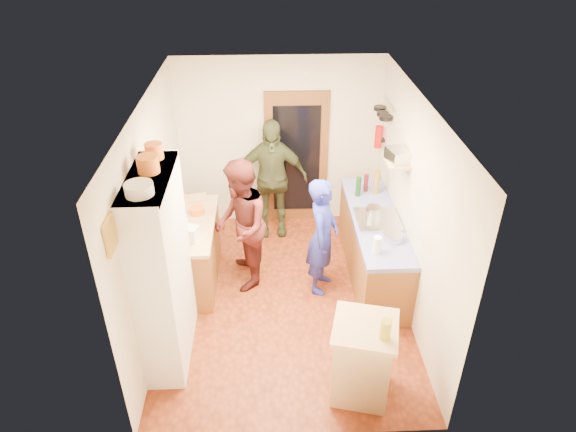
{
  "coord_description": "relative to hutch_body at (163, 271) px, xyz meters",
  "views": [
    {
      "loc": [
        -0.18,
        -5.09,
        4.36
      ],
      "look_at": [
        0.04,
        0.15,
        1.15
      ],
      "focal_mm": 32.0,
      "sensor_mm": 36.0,
      "label": 1
    }
  ],
  "objects": [
    {
      "name": "bottle_b",
      "position": [
        2.48,
        2.0,
        -0.07
      ],
      "size": [
        0.08,
        0.08,
        0.25
      ],
      "primitive_type": "cylinder",
      "rotation": [
        0.0,
        0.0,
        0.27
      ],
      "color": "#591419",
      "rests_on": "right_counter_top"
    },
    {
      "name": "right_counter_base",
      "position": [
        2.5,
        1.3,
        -0.68
      ],
      "size": [
        0.6,
        2.2,
        0.84
      ],
      "primitive_type": "cube",
      "color": "brown",
      "rests_on": "ground"
    },
    {
      "name": "ceiling",
      "position": [
        1.3,
        0.8,
        1.51
      ],
      "size": [
        3.0,
        4.0,
        0.02
      ],
      "primitive_type": "cube",
      "color": "silver",
      "rests_on": "ground"
    },
    {
      "name": "pan_hang_c",
      "position": [
        2.7,
        2.55,
        0.81
      ],
      "size": [
        0.17,
        0.17,
        0.05
      ],
      "primitive_type": "cylinder",
      "color": "black",
      "rests_on": "pan_rail"
    },
    {
      "name": "mixing_bowl",
      "position": [
        2.6,
        0.75,
        -0.16
      ],
      "size": [
        0.24,
        0.24,
        0.09
      ],
      "primitive_type": "cylinder",
      "rotation": [
        0.0,
        0.0,
        0.05
      ],
      "color": "silver",
      "rests_on": "right_counter_top"
    },
    {
      "name": "wall_front",
      "position": [
        1.3,
        -1.21,
        0.2
      ],
      "size": [
        3.0,
        0.02,
        2.6
      ],
      "primitive_type": "cube",
      "color": "silver",
      "rests_on": "ground"
    },
    {
      "name": "person_back",
      "position": [
        1.17,
        2.41,
        -0.19
      ],
      "size": [
        1.07,
        0.44,
        1.82
      ],
      "primitive_type": "imported",
      "rotation": [
        0.0,
        0.0,
        -0.0
      ],
      "color": "#363C22",
      "rests_on": "ground"
    },
    {
      "name": "floor",
      "position": [
        1.3,
        0.8,
        -1.11
      ],
      "size": [
        3.0,
        4.0,
        0.02
      ],
      "primitive_type": "cube",
      "color": "brown",
      "rests_on": "ground"
    },
    {
      "name": "orange_pot_a",
      "position": [
        0.0,
        0.09,
        1.18
      ],
      "size": [
        0.21,
        0.21,
        0.16
      ],
      "primitive_type": "cylinder",
      "color": "orange",
      "rests_on": "hutch_top_shelf"
    },
    {
      "name": "wall_right",
      "position": [
        2.81,
        0.8,
        0.2
      ],
      "size": [
        0.02,
        4.0,
        2.6
      ],
      "primitive_type": "cube",
      "color": "silver",
      "rests_on": "ground"
    },
    {
      "name": "bottle_a",
      "position": [
        2.35,
        1.86,
        -0.06
      ],
      "size": [
        0.08,
        0.08,
        0.28
      ],
      "primitive_type": "cylinder",
      "rotation": [
        0.0,
        0.0,
        0.06
      ],
      "color": "#143F14",
      "rests_on": "right_counter_top"
    },
    {
      "name": "wall_left",
      "position": [
        -0.21,
        0.8,
        0.2
      ],
      "size": [
        0.02,
        4.0,
        2.6
      ],
      "primitive_type": "cube",
      "color": "silver",
      "rests_on": "ground"
    },
    {
      "name": "hutch_body",
      "position": [
        0.0,
        0.0,
        0.0
      ],
      "size": [
        0.4,
        1.2,
        2.2
      ],
      "primitive_type": "cube",
      "color": "white",
      "rests_on": "ground"
    },
    {
      "name": "plate_stack",
      "position": [
        0.0,
        -0.35,
        1.15
      ],
      "size": [
        0.25,
        0.25,
        0.1
      ],
      "primitive_type": "cylinder",
      "color": "white",
      "rests_on": "hutch_top_shelf"
    },
    {
      "name": "toaster",
      "position": [
        0.15,
        0.87,
        -0.11
      ],
      "size": [
        0.28,
        0.23,
        0.18
      ],
      "primitive_type": "cube",
      "rotation": [
        0.0,
        0.0,
        -0.34
      ],
      "color": "white",
      "rests_on": "left_counter_top"
    },
    {
      "name": "orange_pot_b",
      "position": [
        0.0,
        0.39,
        1.18
      ],
      "size": [
        0.18,
        0.18,
        0.16
      ],
      "primitive_type": "cylinder",
      "color": "orange",
      "rests_on": "hutch_top_shelf"
    },
    {
      "name": "pan_hang_a",
      "position": [
        2.7,
        2.15,
        0.82
      ],
      "size": [
        0.18,
        0.18,
        0.05
      ],
      "primitive_type": "cylinder",
      "color": "black",
      "rests_on": "pan_rail"
    },
    {
      "name": "chopping_board",
      "position": [
        0.12,
        1.87,
        -0.19
      ],
      "size": [
        0.34,
        0.29,
        0.02
      ],
      "primitive_type": "cube",
      "rotation": [
        0.0,
        0.0,
        0.25
      ],
      "color": "tan",
      "rests_on": "left_counter_top"
    },
    {
      "name": "radio",
      "position": [
        2.67,
        1.25,
        0.69
      ],
      "size": [
        0.28,
        0.34,
        0.15
      ],
      "primitive_type": "cube",
      "rotation": [
        0.0,
        0.0,
        0.23
      ],
      "color": "silver",
      "rests_on": "wall_shelf"
    },
    {
      "name": "hutch_top_shelf",
      "position": [
        0.0,
        0.0,
        1.08
      ],
      "size": [
        0.4,
        1.14,
        0.04
      ],
      "primitive_type": "cube",
      "color": "white",
      "rests_on": "hutch_body"
    },
    {
      "name": "right_counter_top",
      "position": [
        2.5,
        1.3,
        -0.23
      ],
      "size": [
        0.62,
        2.22,
        0.06
      ],
      "primitive_type": "cube",
      "color": "#1616A0",
      "rests_on": "right_counter_base"
    },
    {
      "name": "cutting_board",
      "position": [
        1.98,
        -0.64,
        -0.21
      ],
      "size": [
        0.41,
        0.36,
        0.02
      ],
      "primitive_type": "cube",
      "rotation": [
        0.0,
        0.0,
        -0.25
      ],
      "color": "white",
      "rests_on": "island_top"
    },
    {
      "name": "left_counter_top",
      "position": [
        0.1,
        1.25,
        -0.23
      ],
      "size": [
        0.64,
        1.44,
        0.05
      ],
      "primitive_type": "cube",
      "color": "tan",
      "rests_on": "left_counter_base"
    },
    {
      "name": "door_frame",
      "position": [
        1.55,
        2.77,
        -0.05
      ],
      "size": [
        0.95,
        0.06,
        2.1
      ],
      "primitive_type": "cube",
      "color": "brown",
      "rests_on": "ground"
    },
    {
      "name": "oil_jar",
      "position": [
        2.17,
        -0.86,
        -0.09
      ],
      "size": [
        0.13,
        0.13,
        0.21
      ],
      "primitive_type": "cylinder",
      "rotation": [
        0.0,
        0.0,
        -0.25
      ],
      "color": "#AD9E2D",
      "rests_on": "island_top"
    },
    {
      "name": "wall_back",
      "position": [
        1.3,
        2.81,
        0.2
      ],
      "size": [
        3.0,
        0.02,
        2.6
      ],
      "primitive_type": "cube",
      "color": "silver",
      "rests_on": "ground"
    },
    {
      "name": "person_hob",
      "position": [
        1.8,
        1.0,
        -0.31
      ],
      "size": [
        0.53,
        0.66,
        1.58
      ],
      "primitive_type": "imported",
      "rotation": [
        0.0,
        0.0,
        1.27
      ],
      "color": "#252CA2",
      "rests_on": "ground"
    },
    {
      "name": "picture_frame",
      "position": [
        -0.18,
        -0.75,
        0.95
      ],
      "size": [
        0.03,
        0.25,
        0.3
      ],
      "primitive_type": "cube",
      "color": "gold",
      "rests_on": "wall_left"
    },
    {
      "name": "paper_towel",
      "position": [
        2.35,
        0.51,
        -0.09
      ],
      "size": [
        0.11,
        0.11,
        0.21
      ],
      "primitive_type": "cylinder",
      "rotation": [
        0.0,
        0.0,
        0.14
      ],
      "color": "white",
      "rests_on": "right_counter_top"
    },
    {
      "name": "left_counter_base",
      "position": [
        0.1,
        1.25,
        -0.68
      ],
      "size": [
        0.6,
        1.4,
        0.85
      ],
      "primitive_type": "cube",
      "color": "brown",
      "rests_on": "ground"
    },
    {
      "name": "door_glass",
      "position": [
        1.55,
        2.74,
        -0.05
      ],
      "size": [
        0.7,
        0.02,
        1.7
      ],
      "primitive_type": "cube",
      "color": "black",
      "rests_on": "door_frame"
    },
    {
      "name": "orange_bowl",
      "position": [
        0.18,
        1.48,
        -0.16
      ],
      "size": [
        0.21,
        0.21,
        0.09
      ],
      "primitive_type": "cylinder",
      "rotation": [
        0.0,
        0.0,
        -0.1
      ],
      "color": "orange",
      "rests_on": "left_counter_top"
    },
    {
      "name": "bottle_c",
      "position": [
        2.61,
        1.92,
        -0.03
      ],
      "size": [
        0.11,
        0.11,
        0.35
      ],
      "primitive_type": "cylinder",
      "rotation": [
        0.0,
        0.0,
        0.28
      ],
      "color": "olive",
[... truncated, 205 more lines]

